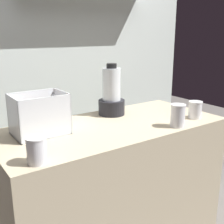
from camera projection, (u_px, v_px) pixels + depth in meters
counter at (112, 190)px, 1.86m from camera, size 1.40×0.64×0.90m
back_wall_unit at (57, 55)px, 2.25m from camera, size 2.60×0.24×2.50m
carrot_display_bin at (40, 122)px, 1.57m from camera, size 0.28×0.21×0.23m
blender_pitcher at (112, 95)px, 1.93m from camera, size 0.18×0.18×0.34m
juice_cup_carrot_far_left at (37, 152)px, 1.22m from camera, size 0.09×0.09×0.12m
juice_cup_beet_left at (178, 116)px, 1.69m from camera, size 0.09×0.09×0.14m
juice_cup_orange_middle at (195, 111)px, 1.87m from camera, size 0.09×0.09×0.11m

